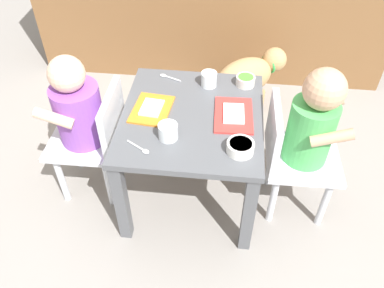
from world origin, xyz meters
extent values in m
plane|color=gray|center=(0.00, 0.00, 0.00)|extent=(7.00, 7.00, 0.00)
cube|color=#515459|center=(0.00, 0.00, 0.42)|extent=(0.53, 0.58, 0.03)
cube|color=#515459|center=(-0.23, -0.26, 0.20)|extent=(0.04, 0.04, 0.40)
cube|color=#515459|center=(0.23, -0.26, 0.20)|extent=(0.04, 0.04, 0.40)
cube|color=#515459|center=(-0.23, 0.26, 0.20)|extent=(0.04, 0.04, 0.40)
cube|color=#515459|center=(0.23, 0.26, 0.20)|extent=(0.04, 0.04, 0.40)
cube|color=silver|center=(-0.43, -0.01, 0.27)|extent=(0.28, 0.28, 0.02)
cube|color=silver|center=(-0.31, -0.01, 0.39)|extent=(0.03, 0.27, 0.22)
cylinder|color=purple|center=(-0.43, -0.01, 0.40)|extent=(0.18, 0.18, 0.24)
sphere|color=beige|center=(-0.44, -0.01, 0.58)|extent=(0.13, 0.13, 0.13)
cylinder|color=silver|center=(-0.53, 0.09, 0.13)|extent=(0.03, 0.03, 0.26)
cylinder|color=silver|center=(-0.53, -0.11, 0.13)|extent=(0.03, 0.03, 0.26)
cylinder|color=silver|center=(-0.33, 0.09, 0.13)|extent=(0.03, 0.03, 0.26)
cylinder|color=silver|center=(-0.33, -0.11, 0.13)|extent=(0.03, 0.03, 0.26)
cylinder|color=beige|center=(-0.48, 0.09, 0.46)|extent=(0.15, 0.04, 0.09)
cylinder|color=beige|center=(-0.48, -0.11, 0.46)|extent=(0.15, 0.04, 0.09)
cube|color=silver|center=(0.43, -0.02, 0.27)|extent=(0.29, 0.29, 0.02)
cube|color=silver|center=(0.31, -0.02, 0.39)|extent=(0.03, 0.27, 0.22)
cylinder|color=#4CB259|center=(0.43, -0.02, 0.40)|extent=(0.17, 0.17, 0.25)
sphere|color=tan|center=(0.44, -0.02, 0.60)|extent=(0.15, 0.15, 0.15)
cylinder|color=silver|center=(0.54, -0.12, 0.13)|extent=(0.03, 0.03, 0.26)
cylinder|color=silver|center=(0.53, 0.08, 0.13)|extent=(0.03, 0.03, 0.26)
cylinder|color=silver|center=(0.34, -0.12, 0.13)|extent=(0.03, 0.03, 0.26)
cylinder|color=silver|center=(0.33, 0.08, 0.13)|extent=(0.03, 0.03, 0.26)
cylinder|color=tan|center=(0.48, -0.11, 0.47)|extent=(0.15, 0.04, 0.09)
cylinder|color=tan|center=(0.48, 0.07, 0.47)|extent=(0.15, 0.04, 0.09)
ellipsoid|color=tan|center=(0.20, 0.56, 0.23)|extent=(0.36, 0.32, 0.20)
sphere|color=tan|center=(0.35, 0.67, 0.28)|extent=(0.12, 0.12, 0.12)
sphere|color=black|center=(0.39, 0.69, 0.27)|extent=(0.06, 0.06, 0.06)
torus|color=green|center=(0.32, 0.65, 0.26)|extent=(0.08, 0.10, 0.10)
sphere|color=tan|center=(0.08, 0.48, 0.27)|extent=(0.05, 0.05, 0.05)
cylinder|color=tan|center=(0.30, 0.57, 0.07)|extent=(0.04, 0.04, 0.15)
cylinder|color=tan|center=(0.24, 0.65, 0.07)|extent=(0.04, 0.04, 0.15)
cylinder|color=tan|center=(0.16, 0.47, 0.07)|extent=(0.04, 0.04, 0.15)
cylinder|color=tan|center=(0.10, 0.55, 0.07)|extent=(0.04, 0.04, 0.15)
cube|color=orange|center=(-0.15, 0.01, 0.43)|extent=(0.16, 0.20, 0.01)
cube|color=white|center=(-0.15, 0.01, 0.44)|extent=(0.09, 0.11, 0.01)
cube|color=red|center=(0.15, 0.01, 0.43)|extent=(0.15, 0.21, 0.01)
cube|color=white|center=(0.15, 0.01, 0.44)|extent=(0.08, 0.12, 0.01)
cylinder|color=white|center=(0.05, 0.19, 0.46)|extent=(0.06, 0.06, 0.06)
cylinder|color=silver|center=(0.05, 0.19, 0.45)|extent=(0.05, 0.05, 0.03)
cylinder|color=white|center=(-0.07, -0.13, 0.46)|extent=(0.07, 0.07, 0.06)
cylinder|color=silver|center=(-0.07, -0.13, 0.44)|extent=(0.06, 0.06, 0.03)
cylinder|color=white|center=(0.18, -0.17, 0.45)|extent=(0.09, 0.09, 0.04)
cylinder|color=#D84C33|center=(0.18, -0.17, 0.46)|extent=(0.08, 0.08, 0.01)
cylinder|color=silver|center=(0.19, 0.22, 0.45)|extent=(0.08, 0.08, 0.04)
cylinder|color=#4C8C33|center=(0.19, 0.22, 0.46)|extent=(0.06, 0.06, 0.01)
cylinder|color=silver|center=(-0.17, -0.19, 0.43)|extent=(0.07, 0.05, 0.01)
ellipsoid|color=silver|center=(-0.13, -0.21, 0.43)|extent=(0.03, 0.03, 0.01)
cylinder|color=silver|center=(-0.11, 0.22, 0.43)|extent=(0.07, 0.04, 0.01)
ellipsoid|color=silver|center=(-0.15, 0.24, 0.43)|extent=(0.03, 0.03, 0.01)
camera|label=1|loc=(0.13, -1.13, 1.37)|focal=37.13mm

